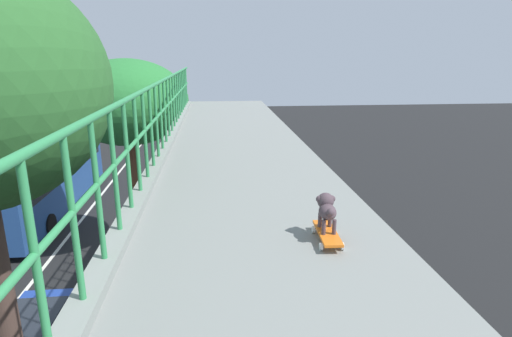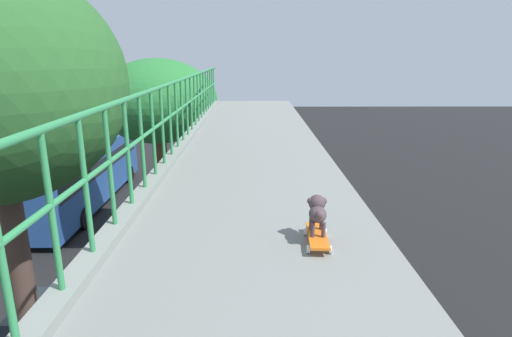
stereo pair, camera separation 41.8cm
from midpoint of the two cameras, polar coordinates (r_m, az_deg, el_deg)
The scene contains 5 objects.
car_blue_fifth at distance 12.38m, azimuth -24.73°, elevation -19.37°, with size 2.00×3.85×1.52m.
city_bus at distance 22.57m, azimuth -22.44°, elevation -0.41°, with size 2.68×11.10×3.05m.
roadside_tree_far at distance 15.60m, azimuth -12.58°, elevation 8.83°, with size 4.31×4.31×7.34m.
toy_skateboard at distance 3.78m, azimuth 11.62°, elevation -9.18°, with size 0.23×0.56×0.09m.
small_dog at distance 3.76m, azimuth 11.63°, elevation -5.69°, with size 0.18×0.35×0.32m.
Camera 2 is at (1.06, -0.82, 7.48)m, focal length 29.08 mm.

